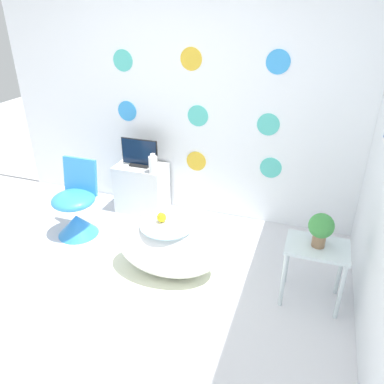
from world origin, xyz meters
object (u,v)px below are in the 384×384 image
(tv, at_px, (140,154))
(potted_plant_left, at_px, (321,228))
(vase, at_px, (153,164))
(chair, at_px, (76,211))
(bathtub, at_px, (168,246))

(tv, bearing_deg, potted_plant_left, -24.94)
(tv, height_order, potted_plant_left, tv)
(vase, distance_m, potted_plant_left, 1.88)
(tv, bearing_deg, vase, -28.87)
(chair, bearing_deg, bathtub, -12.29)
(vase, bearing_deg, bathtub, -58.59)
(bathtub, distance_m, potted_plant_left, 1.29)
(chair, distance_m, vase, 0.92)
(chair, xyz_separation_m, vase, (0.62, 0.56, 0.38))
(bathtub, distance_m, chair, 1.14)
(potted_plant_left, bearing_deg, bathtub, -178.70)
(bathtub, bearing_deg, chair, 167.71)
(tv, xyz_separation_m, vase, (0.21, -0.12, -0.04))
(chair, relative_size, vase, 3.72)
(chair, distance_m, potted_plant_left, 2.38)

